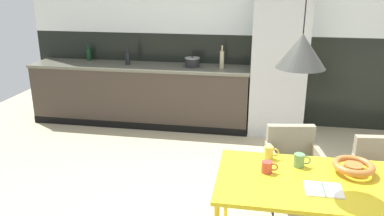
# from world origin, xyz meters

# --- Properties ---
(back_wall_splashback_dark) EXTENTS (6.91, 0.12, 1.33)m
(back_wall_splashback_dark) POSITION_xyz_m (0.00, 2.88, 0.66)
(back_wall_splashback_dark) COLOR black
(back_wall_splashback_dark) RESTS_ON ground
(kitchen_counter) EXTENTS (3.26, 0.63, 0.90)m
(kitchen_counter) POSITION_xyz_m (-1.69, 2.52, 0.45)
(kitchen_counter) COLOR #392F28
(kitchen_counter) RESTS_ON ground
(refrigerator_column) EXTENTS (0.74, 0.60, 1.91)m
(refrigerator_column) POSITION_xyz_m (0.31, 2.52, 0.95)
(refrigerator_column) COLOR #ADAFB2
(refrigerator_column) RESTS_ON ground
(dining_table) EXTENTS (1.75, 0.82, 0.72)m
(dining_table) POSITION_xyz_m (0.66, -0.26, 0.68)
(dining_table) COLOR yellow
(dining_table) RESTS_ON ground
(armchair_head_of_table) EXTENTS (0.53, 0.52, 0.74)m
(armchair_head_of_table) POSITION_xyz_m (1.19, 0.52, 0.48)
(armchair_head_of_table) COLOR gray
(armchair_head_of_table) RESTS_ON ground
(armchair_facing_counter) EXTENTS (0.55, 0.54, 0.75)m
(armchair_facing_counter) POSITION_xyz_m (0.41, 0.63, 0.50)
(armchair_facing_counter) COLOR gray
(armchair_facing_counter) RESTS_ON ground
(fruit_bowl) EXTENTS (0.30, 0.30, 0.09)m
(fruit_bowl) POSITION_xyz_m (0.77, -0.10, 0.78)
(fruit_bowl) COLOR #B2662D
(fruit_bowl) RESTS_ON dining_table
(open_book) EXTENTS (0.25, 0.20, 0.02)m
(open_book) POSITION_xyz_m (0.53, -0.39, 0.73)
(open_book) COLOR white
(open_book) RESTS_ON dining_table
(mug_tall_blue) EXTENTS (0.12, 0.07, 0.10)m
(mug_tall_blue) POSITION_xyz_m (0.17, 0.04, 0.78)
(mug_tall_blue) COLOR gold
(mug_tall_blue) RESTS_ON dining_table
(mug_short_terracotta) EXTENTS (0.13, 0.08, 0.10)m
(mug_short_terracotta) POSITION_xyz_m (0.39, -0.06, 0.77)
(mug_short_terracotta) COLOR #5B8456
(mug_short_terracotta) RESTS_ON dining_table
(mug_dark_espresso) EXTENTS (0.12, 0.08, 0.09)m
(mug_dark_espresso) POSITION_xyz_m (0.15, -0.20, 0.77)
(mug_dark_espresso) COLOR #B23D33
(mug_dark_espresso) RESTS_ON dining_table
(cooking_pot) EXTENTS (0.22, 0.22, 0.16)m
(cooking_pot) POSITION_xyz_m (-0.90, 2.54, 0.96)
(cooking_pot) COLOR black
(cooking_pot) RESTS_ON kitchen_counter
(bottle_oil_tall) EXTENTS (0.06, 0.06, 0.32)m
(bottle_oil_tall) POSITION_xyz_m (-0.47, 2.54, 1.02)
(bottle_oil_tall) COLOR tan
(bottle_oil_tall) RESTS_ON kitchen_counter
(bottle_wine_green) EXTENTS (0.07, 0.07, 0.24)m
(bottle_wine_green) POSITION_xyz_m (-2.57, 2.73, 0.99)
(bottle_wine_green) COLOR #0F3319
(bottle_wine_green) RESTS_ON kitchen_counter
(bottle_vinegar_dark) EXTENTS (0.07, 0.07, 0.27)m
(bottle_vinegar_dark) POSITION_xyz_m (-1.86, 2.52, 1.00)
(bottle_vinegar_dark) COLOR black
(bottle_vinegar_dark) RESTS_ON kitchen_counter
(pendant_lamp_over_table_near) EXTENTS (0.32, 0.32, 1.07)m
(pendant_lamp_over_table_near) POSITION_xyz_m (0.31, -0.26, 1.64)
(pendant_lamp_over_table_near) COLOR black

